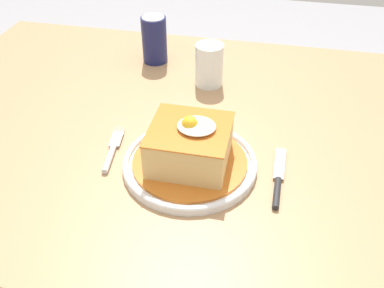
# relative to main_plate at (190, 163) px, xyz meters

# --- Properties ---
(dining_table) EXTENTS (1.41, 0.90, 0.76)m
(dining_table) POSITION_rel_main_plate_xyz_m (0.01, 0.13, -0.11)
(dining_table) COLOR #A87F56
(dining_table) RESTS_ON ground_plane
(main_plate) EXTENTS (0.26, 0.26, 0.02)m
(main_plate) POSITION_rel_main_plate_xyz_m (0.00, 0.00, 0.00)
(main_plate) COLOR white
(main_plate) RESTS_ON dining_table
(sandwich_meal) EXTENTS (0.22, 0.22, 0.11)m
(sandwich_meal) POSITION_rel_main_plate_xyz_m (0.00, 0.00, 0.04)
(sandwich_meal) COLOR #C66B23
(sandwich_meal) RESTS_ON main_plate
(fork) EXTENTS (0.03, 0.14, 0.01)m
(fork) POSITION_rel_main_plate_xyz_m (-0.16, 0.00, -0.00)
(fork) COLOR silver
(fork) RESTS_ON dining_table
(knife) EXTENTS (0.02, 0.17, 0.01)m
(knife) POSITION_rel_main_plate_xyz_m (0.17, -0.02, -0.00)
(knife) COLOR #262628
(knife) RESTS_ON dining_table
(soda_can) EXTENTS (0.07, 0.07, 0.12)m
(soda_can) POSITION_rel_main_plate_xyz_m (-0.18, 0.41, 0.05)
(soda_can) COLOR #191E51
(soda_can) RESTS_ON dining_table
(drinking_glass) EXTENTS (0.07, 0.07, 0.10)m
(drinking_glass) POSITION_rel_main_plate_xyz_m (-0.02, 0.32, 0.04)
(drinking_glass) COLOR #3F2314
(drinking_glass) RESTS_ON dining_table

